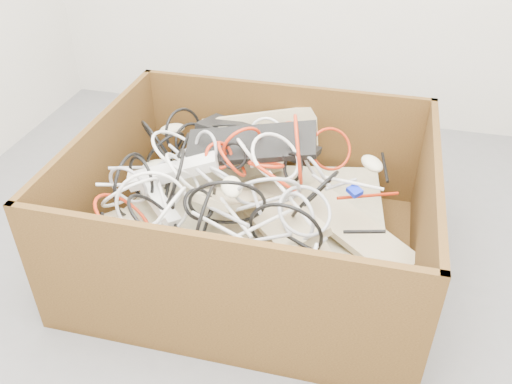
% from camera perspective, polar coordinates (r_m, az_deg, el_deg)
% --- Properties ---
extents(ground, '(3.00, 3.00, 0.00)m').
position_cam_1_polar(ground, '(1.95, -0.07, -11.68)').
color(ground, '#5A5A5C').
rests_on(ground, ground).
extents(cardboard_box, '(1.22, 1.02, 0.53)m').
position_cam_1_polar(cardboard_box, '(2.04, -0.62, -4.09)').
color(cardboard_box, '#36220D').
rests_on(cardboard_box, ground).
extents(keyboard_pile, '(1.11, 0.99, 0.40)m').
position_cam_1_polar(keyboard_pile, '(1.97, 0.30, -0.32)').
color(keyboard_pile, tan).
rests_on(keyboard_pile, cardboard_box).
extents(mice_scatter, '(0.98, 0.84, 0.24)m').
position_cam_1_polar(mice_scatter, '(1.94, -2.90, 1.34)').
color(mice_scatter, beige).
rests_on(mice_scatter, keyboard_pile).
extents(power_strip_left, '(0.33, 0.15, 0.14)m').
position_cam_1_polar(power_strip_left, '(1.93, -8.84, 2.17)').
color(power_strip_left, silver).
rests_on(power_strip_left, keyboard_pile).
extents(power_strip_right, '(0.23, 0.21, 0.09)m').
position_cam_1_polar(power_strip_right, '(1.89, -10.36, -0.90)').
color(power_strip_right, silver).
rests_on(power_strip_right, keyboard_pile).
extents(vga_plug, '(0.06, 0.06, 0.03)m').
position_cam_1_polar(vga_plug, '(1.87, 10.42, 0.11)').
color(vga_plug, '#0D23CD').
rests_on(vga_plug, keyboard_pile).
extents(cable_tangle, '(1.06, 0.86, 0.47)m').
position_cam_1_polar(cable_tangle, '(1.87, -4.55, 1.37)').
color(cable_tangle, '#9B9CA0').
rests_on(cable_tangle, keyboard_pile).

